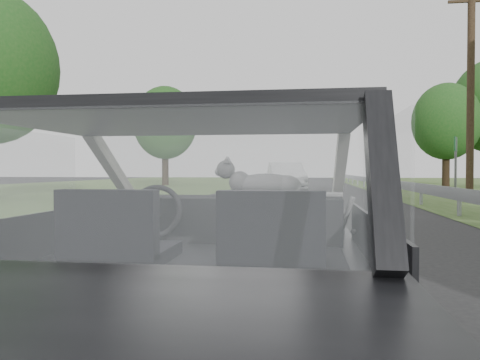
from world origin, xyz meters
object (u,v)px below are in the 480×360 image
(other_car, at_px, (286,177))
(subject_car, at_px, (205,252))
(utility_pole, at_px, (471,91))
(highway_sign, at_px, (456,166))
(cat, at_px, (266,184))

(other_car, bearing_deg, subject_car, -97.46)
(other_car, relative_size, utility_pole, 0.59)
(subject_car, distance_m, other_car, 22.36)
(subject_car, bearing_deg, highway_sign, 69.93)
(cat, bearing_deg, subject_car, -112.30)
(other_car, bearing_deg, cat, -96.67)
(subject_car, relative_size, highway_sign, 1.49)
(cat, bearing_deg, highway_sign, 71.45)
(cat, distance_m, highway_sign, 20.62)
(other_car, bearing_deg, utility_pole, -50.92)
(highway_sign, bearing_deg, cat, -88.15)
(subject_car, relative_size, cat, 6.39)
(subject_car, xyz_separation_m, cat, (0.29, 0.65, 0.37))
(subject_car, bearing_deg, other_car, 91.39)
(highway_sign, bearing_deg, utility_pole, -78.23)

